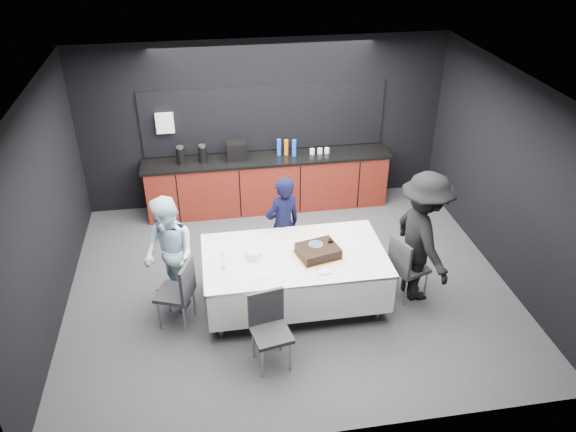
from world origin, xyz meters
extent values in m
plane|color=#3D3D42|center=(0.00, 0.00, 0.00)|extent=(6.00, 6.00, 0.00)
cube|color=white|center=(0.00, 0.00, 2.80)|extent=(6.00, 5.00, 0.04)
cube|color=black|center=(0.00, 2.50, 1.40)|extent=(6.00, 0.04, 2.80)
cube|color=black|center=(0.00, -2.50, 1.40)|extent=(6.00, 0.04, 2.80)
cube|color=black|center=(-3.00, 0.00, 1.40)|extent=(0.04, 5.00, 2.80)
cube|color=black|center=(3.00, 0.00, 1.40)|extent=(0.04, 5.00, 2.80)
cube|color=#58150E|center=(0.00, 2.20, 0.45)|extent=(4.00, 0.60, 0.90)
cube|color=black|center=(0.00, 2.20, 0.92)|extent=(4.10, 0.64, 0.04)
cube|color=black|center=(0.00, 2.48, 1.50)|extent=(4.00, 0.03, 1.10)
cube|color=white|center=(-1.60, 2.43, 1.55)|extent=(0.28, 0.12, 0.32)
cylinder|color=black|center=(-1.40, 2.20, 1.07)|extent=(0.14, 0.14, 0.26)
cylinder|color=black|center=(-1.05, 2.20, 1.07)|extent=(0.14, 0.14, 0.26)
cube|color=black|center=(-0.50, 2.20, 1.09)|extent=(0.32, 0.24, 0.30)
cylinder|color=blue|center=(0.20, 2.25, 1.08)|extent=(0.07, 0.07, 0.28)
cylinder|color=orange|center=(0.32, 2.25, 1.07)|extent=(0.07, 0.07, 0.26)
cylinder|color=blue|center=(0.44, 2.18, 1.08)|extent=(0.07, 0.07, 0.28)
cylinder|color=white|center=(0.75, 2.20, 0.98)|extent=(0.08, 0.08, 0.09)
cylinder|color=white|center=(0.88, 2.20, 0.98)|extent=(0.08, 0.08, 0.09)
cylinder|color=white|center=(1.00, 2.20, 0.98)|extent=(0.08, 0.08, 0.09)
cylinder|color=#99999E|center=(-1.40, 2.20, 1.21)|extent=(0.12, 0.12, 0.03)
cylinder|color=#99999E|center=(-1.05, 2.20, 1.21)|extent=(0.12, 0.12, 0.03)
cylinder|color=#99999E|center=(-1.00, -0.90, 0.38)|extent=(0.06, 0.06, 0.75)
cylinder|color=#99999E|center=(-1.00, 0.10, 0.38)|extent=(0.06, 0.06, 0.75)
cylinder|color=#99999E|center=(1.00, -0.90, 0.38)|extent=(0.06, 0.06, 0.75)
cylinder|color=#99999E|center=(1.00, 0.10, 0.38)|extent=(0.06, 0.06, 0.75)
cube|color=silver|center=(0.00, -0.40, 0.76)|extent=(2.32, 1.32, 0.04)
cube|color=silver|center=(0.00, -1.05, 0.49)|extent=(2.32, 0.02, 0.55)
cube|color=silver|center=(0.00, 0.25, 0.49)|extent=(2.32, 0.02, 0.55)
cube|color=silver|center=(-1.15, -0.40, 0.49)|extent=(0.02, 1.32, 0.55)
cube|color=silver|center=(1.15, -0.40, 0.49)|extent=(0.02, 1.32, 0.55)
cube|color=gold|center=(0.29, -0.47, 0.79)|extent=(0.61, 0.54, 0.01)
cube|color=black|center=(0.29, -0.47, 0.85)|extent=(0.57, 0.49, 0.11)
cube|color=black|center=(0.29, -0.47, 0.91)|extent=(0.57, 0.49, 0.01)
cylinder|color=orange|center=(0.27, -0.41, 0.91)|extent=(0.18, 0.18, 0.00)
cylinder|color=#1748AE|center=(0.27, -0.41, 0.92)|extent=(0.15, 0.15, 0.01)
sphere|color=black|center=(0.47, -0.35, 0.93)|extent=(0.04, 0.04, 0.04)
sphere|color=black|center=(0.49, -0.39, 0.93)|extent=(0.04, 0.04, 0.04)
sphere|color=black|center=(0.45, -0.39, 0.93)|extent=(0.04, 0.04, 0.04)
cylinder|color=white|center=(-0.52, -0.39, 0.83)|extent=(0.20, 0.20, 0.10)
cylinder|color=white|center=(-0.40, -0.77, 0.78)|extent=(0.19, 0.19, 0.01)
cylinder|color=white|center=(0.84, -0.33, 0.78)|extent=(0.20, 0.20, 0.01)
cylinder|color=white|center=(0.88, -0.67, 0.78)|extent=(0.18, 0.18, 0.01)
cylinder|color=white|center=(-0.07, 0.07, 0.78)|extent=(0.22, 0.22, 0.01)
cube|color=white|center=(0.29, -0.85, 0.79)|extent=(0.16, 0.11, 0.02)
cylinder|color=white|center=(-0.92, -0.54, 0.78)|extent=(0.06, 0.06, 0.00)
cylinder|color=white|center=(-0.92, -0.54, 0.84)|extent=(0.01, 0.01, 0.12)
cylinder|color=white|center=(-0.92, -0.54, 0.95)|extent=(0.05, 0.05, 0.10)
cube|color=#28282D|center=(-1.53, -0.53, 0.45)|extent=(0.54, 0.54, 0.05)
cube|color=#28282D|center=(-1.35, -0.60, 0.70)|extent=(0.19, 0.41, 0.45)
cylinder|color=#99999E|center=(-1.63, -0.31, 0.22)|extent=(0.03, 0.03, 0.44)
cylinder|color=#99999E|center=(-1.75, -0.63, 0.22)|extent=(0.03, 0.03, 0.44)
cylinder|color=#99999E|center=(-1.31, -0.43, 0.22)|extent=(0.03, 0.03, 0.44)
cylinder|color=#99999E|center=(-1.43, -0.75, 0.22)|extent=(0.03, 0.03, 0.44)
cube|color=#28282D|center=(1.54, -0.48, 0.45)|extent=(0.53, 0.53, 0.05)
cube|color=#28282D|center=(1.36, -0.54, 0.70)|extent=(0.18, 0.41, 0.45)
cylinder|color=#99999E|center=(1.75, -0.59, 0.22)|extent=(0.03, 0.03, 0.44)
cylinder|color=#99999E|center=(1.64, -0.27, 0.22)|extent=(0.03, 0.03, 0.44)
cylinder|color=#99999E|center=(1.43, -0.70, 0.22)|extent=(0.03, 0.03, 0.44)
cylinder|color=#99999E|center=(1.32, -0.38, 0.22)|extent=(0.03, 0.03, 0.44)
cube|color=#28282D|center=(-0.44, -1.45, 0.45)|extent=(0.49, 0.49, 0.05)
cube|color=#28282D|center=(-0.48, -1.26, 0.70)|extent=(0.42, 0.12, 0.45)
cylinder|color=#99999E|center=(-0.58, -1.64, 0.22)|extent=(0.03, 0.03, 0.44)
cylinder|color=#99999E|center=(-0.24, -1.58, 0.22)|extent=(0.03, 0.03, 0.44)
cylinder|color=#99999E|center=(-0.64, -1.31, 0.22)|extent=(0.03, 0.03, 0.44)
cylinder|color=#99999E|center=(-0.31, -1.25, 0.22)|extent=(0.03, 0.03, 0.44)
imported|color=black|center=(-0.03, 0.35, 0.75)|extent=(0.64, 0.54, 1.49)
imported|color=silver|center=(-1.57, -0.18, 0.79)|extent=(0.91, 0.97, 1.58)
imported|color=black|center=(1.66, -0.48, 0.91)|extent=(0.82, 1.25, 1.82)
camera|label=1|loc=(-1.02, -6.16, 4.85)|focal=35.00mm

